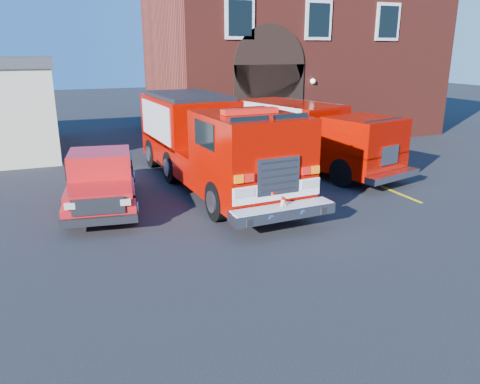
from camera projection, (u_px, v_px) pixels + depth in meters
name	position (u px, v px, depth m)	size (l,w,h in m)	color
ground	(224.00, 225.00, 13.01)	(100.00, 100.00, 0.00)	black
parking_stripe_near	(391.00, 190.00, 16.18)	(0.12, 3.00, 0.01)	yellow
parking_stripe_mid	(342.00, 170.00, 18.85)	(0.12, 3.00, 0.01)	yellow
parking_stripe_far	(306.00, 155.00, 21.52)	(0.12, 3.00, 0.01)	yellow
fire_station	(287.00, 57.00, 27.36)	(15.20, 10.20, 8.45)	maroon
fire_engine	(211.00, 142.00, 16.27)	(3.37, 10.15, 3.08)	black
pickup_truck	(102.00, 179.00, 14.43)	(2.65, 5.62, 1.77)	black
secondary_truck	(311.00, 134.00, 18.88)	(4.36, 8.20, 2.54)	black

